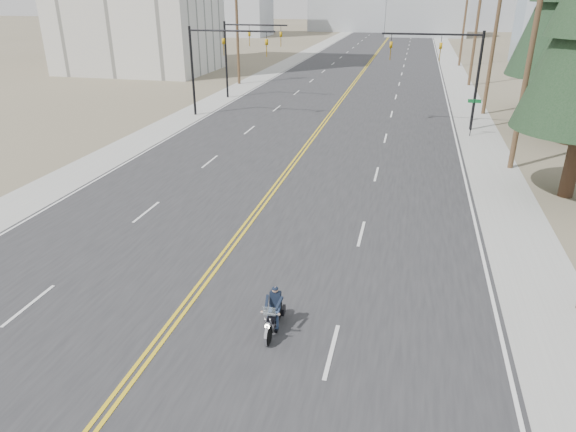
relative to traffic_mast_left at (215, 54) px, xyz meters
The scene contains 17 objects.
ground_plane 33.60m from the traffic_mast_left, 74.33° to the right, with size 400.00×400.00×0.00m, color #776D56.
road 39.36m from the traffic_mast_left, 76.71° to the left, with size 20.00×200.00×0.01m, color #303033.
sidewalk_left 38.40m from the traffic_mast_left, 93.80° to the left, with size 3.00×200.00×0.01m, color #A5A5A0.
sidewalk_right 43.45m from the traffic_mast_left, 61.68° to the left, with size 3.00×200.00×0.01m, color #A5A5A0.
traffic_mast_left is the anchor object (origin of this frame).
traffic_mast_right 17.95m from the traffic_mast_left, ahead, with size 7.10×0.26×7.00m.
traffic_mast_far 8.01m from the traffic_mast_left, 92.40° to the left, with size 6.10×0.26×7.00m.
street_sign 20.12m from the traffic_mast_left, ahead, with size 0.90×0.06×2.62m.
utility_pole_b 23.31m from the traffic_mast_left, 22.74° to the right, with size 2.20×0.30×11.50m.
utility_pole_c 22.31m from the traffic_mast_left, 15.61° to the left, with size 2.20×0.30×11.00m.
utility_pole_d 30.06m from the traffic_mast_left, 44.36° to the left, with size 2.20×0.30×11.50m.
utility_pole_e 43.66m from the traffic_mast_left, 60.53° to the left, with size 2.20×0.30×11.00m.
utility_pole_left 16.39m from the traffic_mast_left, 102.42° to the left, with size 2.20×0.30×10.50m.
haze_bldg_b 94.56m from the traffic_mast_left, 79.66° to the left, with size 18.00×14.00×14.00m, color #ADB2B7.
haze_bldg_e 122.80m from the traffic_mast_left, 73.94° to the left, with size 14.00×14.00×12.00m, color #B7BCC6.
motorcyclist 30.28m from the traffic_mast_left, 66.18° to the right, with size 0.77×1.79×1.40m, color black, non-canonical shape.
conifer_far 28.41m from the traffic_mast_left, 18.77° to the left, with size 5.19×5.19×13.89m.
Camera 1 is at (6.56, -7.83, 9.40)m, focal length 32.00 mm.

